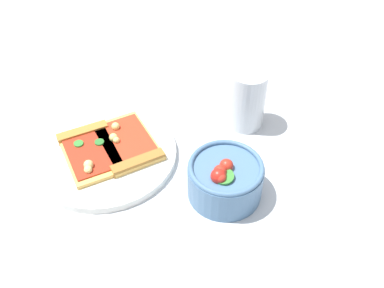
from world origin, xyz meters
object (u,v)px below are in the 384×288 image
Objects in this scene: plate at (105,154)px; salad_bowl at (225,179)px; pizza_slice_far at (90,150)px; soda_glass at (247,102)px; pizza_slice_near at (127,145)px.

salad_bowl is (0.16, 0.17, 0.03)m from plate.
pizza_slice_far is (-0.01, -0.02, 0.01)m from plate.
soda_glass is at bearing 142.58° from salad_bowl.
pizza_slice_near is 1.06× the size of pizza_slice_far.
salad_bowl is at bearing 49.10° from pizza_slice_far.
pizza_slice_near is at bearing -91.44° from soda_glass.
salad_bowl is at bearing 39.02° from pizza_slice_near.
soda_glass is at bearing 88.56° from pizza_slice_near.
pizza_slice_far is at bearing -105.41° from plate.
pizza_slice_far is at bearing -93.04° from soda_glass.
salad_bowl reaches higher than pizza_slice_near.
plate is 0.29m from soda_glass.
plate is 1.71× the size of pizza_slice_near.
salad_bowl is at bearing 46.50° from plate.
pizza_slice_far is at bearing -130.90° from salad_bowl.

